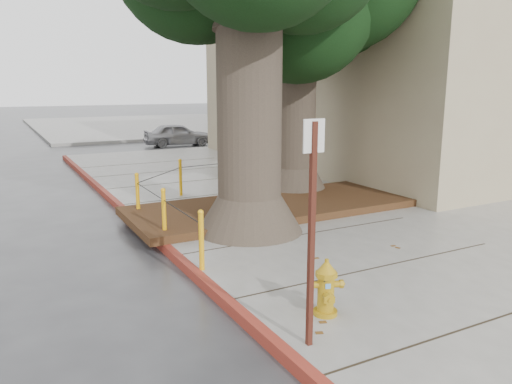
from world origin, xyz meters
TOP-DOWN VIEW (x-y plane):
  - ground at (0.00, 0.00)m, footprint 140.00×140.00m
  - sidewalk_main at (6.00, 2.50)m, footprint 16.00×26.00m
  - sidewalk_far at (6.00, 30.00)m, footprint 16.00×20.00m
  - curb_red at (-2.00, 2.50)m, footprint 0.14×26.00m
  - planter_bed at (0.90, 3.90)m, footprint 6.40×2.60m
  - building_corner at (10.00, 8.50)m, footprint 12.00×13.00m
  - building_side_white at (16.00, 26.00)m, footprint 10.00×10.00m
  - building_side_grey at (22.00, 32.00)m, footprint 12.00×14.00m
  - bollard_ring at (-0.87, 4.38)m, footprint 3.79×5.39m
  - fire_hydrant at (-1.14, -0.94)m, footprint 0.39×0.39m
  - signpost at (-1.73, -1.44)m, footprint 0.24×0.06m
  - car_silver at (3.51, 17.58)m, footprint 3.35×1.64m
  - car_red at (12.75, 17.80)m, footprint 3.66×1.37m

SIDE VIEW (x-z plane):
  - ground at x=0.00m, z-range 0.00..0.00m
  - sidewalk_main at x=6.00m, z-range 0.00..0.15m
  - sidewalk_far at x=6.00m, z-range 0.00..0.15m
  - curb_red at x=-2.00m, z-range -0.01..0.15m
  - planter_bed at x=0.90m, z-range 0.15..0.31m
  - fire_hydrant at x=-1.14m, z-range 0.14..0.86m
  - car_silver at x=3.51m, z-range 0.00..1.10m
  - car_red at x=12.75m, z-range 0.00..1.19m
  - bollard_ring at x=-0.87m, z-range 0.19..1.14m
  - signpost at x=-1.73m, z-range 0.31..2.74m
  - building_side_white at x=16.00m, z-range 0.00..9.00m
  - building_corner at x=10.00m, z-range 0.00..10.00m
  - building_side_grey at x=22.00m, z-range 0.00..12.00m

